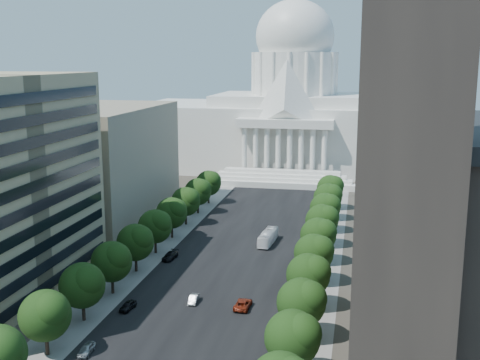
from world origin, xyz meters
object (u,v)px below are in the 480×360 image
Objects in this scene: car_silver at (194,299)px; car_parked at (86,349)px; car_red at (243,304)px; city_bus at (268,237)px; car_dark_a at (128,306)px; car_dark_b at (170,256)px.

car_parked is at bearing -119.23° from car_silver.
car_red is 37.73m from city_bus.
car_dark_a is 1.01× the size of car_parked.
car_silver is 0.73× the size of car_red.
car_silver is at bearing 61.01° from car_parked.
car_silver is 37.76m from city_bus.
car_silver is 23.78m from car_parked.
car_dark_a reaches higher than car_silver.
city_bus is at bearing 45.24° from car_dark_b.
car_dark_a is 0.77× the size of car_red.
car_dark_b is at bearing -45.41° from car_red.
car_dark_a is at bearing -156.26° from car_silver.
car_dark_b is at bearing 114.20° from car_silver.
car_silver is 9.15m from car_red.
car_parked is (-0.06, -16.12, -0.01)m from car_dark_a.
city_bus is at bearing 69.60° from car_parked.
city_bus is (18.09, 58.36, 0.83)m from car_parked.
car_red is at bearing 20.36° from car_dark_a.
car_parked is at bearing 48.92° from car_red.
city_bus reaches higher than car_dark_a.
car_red is 1.04× the size of car_dark_b.
car_dark_a is 16.12m from car_parked.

